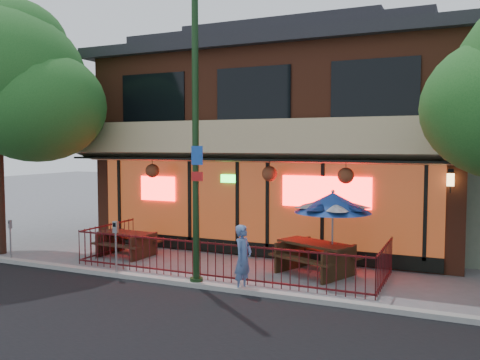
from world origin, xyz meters
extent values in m
plane|color=gray|center=(0.00, 0.00, 0.00)|extent=(80.00, 80.00, 0.00)
cube|color=#999993|center=(0.00, -0.50, 0.06)|extent=(80.00, 0.25, 0.12)
cube|color=brown|center=(0.00, 7.20, 3.25)|extent=(12.00, 8.00, 6.50)
cube|color=#59230F|center=(0.00, 3.18, 1.65)|extent=(11.00, 0.06, 2.60)
cube|color=#FF0C0C|center=(2.30, 3.10, 2.10)|extent=(2.60, 0.04, 0.90)
cube|color=#FF0C0C|center=(-3.40, 3.10, 2.00)|extent=(1.30, 0.04, 0.80)
cube|color=tan|center=(0.00, 2.70, 3.55)|extent=(12.20, 1.33, 1.26)
cube|color=black|center=(-3.60, 3.18, 5.00)|extent=(2.40, 0.06, 1.60)
cube|color=black|center=(0.00, 3.18, 5.00)|extent=(2.40, 0.06, 1.60)
cube|color=black|center=(3.60, 3.18, 5.00)|extent=(2.40, 0.06, 1.60)
cube|color=black|center=(0.00, 3.15, 0.25)|extent=(11.00, 0.12, 0.40)
cube|color=#FFC672|center=(5.60, 3.02, 2.55)|extent=(0.18, 0.18, 0.32)
cube|color=#480F12|center=(0.00, 0.20, 0.95)|extent=(8.40, 0.04, 0.04)
cube|color=#480F12|center=(0.00, 0.20, 0.12)|extent=(8.40, 0.04, 0.04)
cube|color=#480F12|center=(-4.20, 1.50, 0.95)|extent=(0.04, 2.60, 0.04)
cube|color=#480F12|center=(4.20, 1.50, 0.95)|extent=(0.04, 2.60, 0.04)
cylinder|color=#480F12|center=(0.00, 0.20, 0.50)|extent=(0.02, 0.02, 1.00)
cylinder|color=#173316|center=(0.00, -0.40, 3.50)|extent=(0.16, 0.16, 7.00)
cylinder|color=#173316|center=(0.00, -0.40, 0.10)|extent=(0.32, 0.32, 0.20)
cube|color=#194CB2|center=(0.12, -0.55, 3.20)|extent=(0.30, 0.02, 0.45)
cube|color=red|center=(0.12, -0.55, 2.70)|extent=(0.30, 0.02, 0.22)
ellipsoid|color=#1B531C|center=(-7.30, 0.70, 6.56)|extent=(3.64, 3.64, 2.98)
cube|color=#3E2216|center=(-4.28, 1.69, 0.36)|extent=(0.13, 1.26, 0.72)
cube|color=#3E2216|center=(-2.92, 1.60, 0.36)|extent=(0.13, 1.26, 0.72)
cube|color=#3E2216|center=(-3.60, 1.64, 0.72)|extent=(1.78, 0.83, 0.06)
cube|color=#3E2216|center=(-3.63, 1.11, 0.43)|extent=(1.76, 0.37, 0.05)
cube|color=#3E2216|center=(-3.57, 2.18, 0.43)|extent=(1.76, 0.37, 0.05)
cube|color=#372513|center=(1.63, 2.18, 0.41)|extent=(0.63, 1.36, 0.82)
cube|color=#372513|center=(3.07, 1.57, 0.41)|extent=(0.63, 1.36, 0.82)
cube|color=#372513|center=(2.35, 1.88, 0.82)|extent=(2.17, 1.55, 0.07)
cube|color=#372513|center=(2.11, 1.31, 0.49)|extent=(1.97, 1.07, 0.06)
cube|color=#372513|center=(2.59, 2.44, 0.49)|extent=(1.97, 1.07, 0.06)
cylinder|color=gray|center=(2.82, 1.84, 1.05)|extent=(0.05, 0.05, 2.10)
cone|color=navy|center=(2.82, 1.84, 1.95)|extent=(2.00, 2.00, 0.52)
sphere|color=gray|center=(2.82, 1.84, 2.24)|extent=(0.10, 0.10, 0.10)
imported|color=#506CA0|center=(1.23, -0.35, 0.79)|extent=(0.43, 0.61, 1.58)
cylinder|color=#92959A|center=(-2.35, -0.48, 0.59)|extent=(0.05, 0.05, 1.18)
cube|color=#92959A|center=(-2.35, -0.48, 1.31)|extent=(0.14, 0.12, 0.30)
cube|color=black|center=(-2.35, -0.54, 1.37)|extent=(0.09, 0.02, 0.11)
cylinder|color=gray|center=(-6.25, -0.40, 0.50)|extent=(0.05, 0.05, 1.01)
cube|color=gray|center=(-6.25, -0.40, 1.12)|extent=(0.14, 0.13, 0.26)
cube|color=black|center=(-6.25, -0.45, 1.17)|extent=(0.07, 0.03, 0.09)
camera|label=1|loc=(5.98, -11.12, 3.46)|focal=38.00mm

